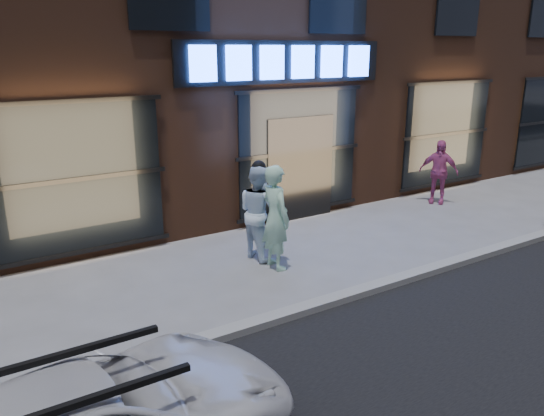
% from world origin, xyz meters
% --- Properties ---
extents(ground, '(90.00, 90.00, 0.00)m').
position_xyz_m(ground, '(0.00, 0.00, 0.00)').
color(ground, slate).
rests_on(ground, ground).
extents(curb, '(60.00, 0.25, 0.12)m').
position_xyz_m(curb, '(0.00, 0.00, 0.06)').
color(curb, gray).
rests_on(curb, ground).
extents(storefront_building, '(30.20, 8.28, 10.30)m').
position_xyz_m(storefront_building, '(-0.00, 7.99, 5.15)').
color(storefront_building, '#54301E').
rests_on(storefront_building, ground).
extents(man_bowtie, '(0.46, 0.70, 1.93)m').
position_xyz_m(man_bowtie, '(-2.08, 1.73, 0.96)').
color(man_bowtie, '#AFE6C4').
rests_on(man_bowtie, ground).
extents(man_cap, '(0.77, 0.94, 1.82)m').
position_xyz_m(man_cap, '(-2.07, 2.32, 0.91)').
color(man_cap, white).
rests_on(man_cap, ground).
extents(passerby, '(0.89, 1.03, 1.66)m').
position_xyz_m(passerby, '(3.78, 3.08, 0.83)').
color(passerby, '#C6518B').
rests_on(passerby, ground).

